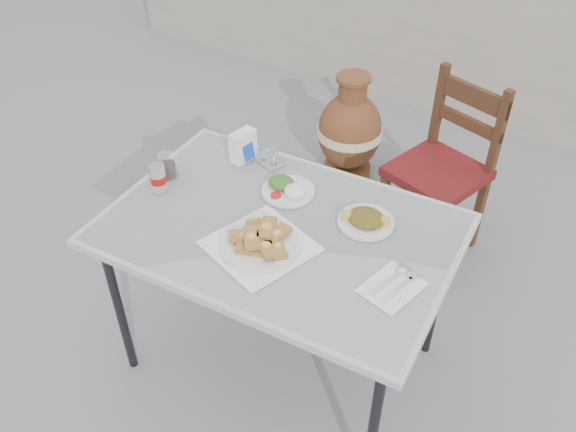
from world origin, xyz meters
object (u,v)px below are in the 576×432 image
Objects in this scene: condiment_caddy at (271,157)px; chair at (443,167)px; napkin_holder at (243,146)px; soda_can at (158,178)px; cola_glass at (168,167)px; salad_chopped_plate at (366,220)px; terracotta_urn at (350,132)px; pide_plate at (260,240)px; salad_rice_plate at (288,188)px; cafe_table at (280,237)px.

condiment_caddy is 0.96m from chair.
soda_can is at bearing -104.37° from napkin_holder.
cola_glass is 0.11× the size of chair.
soda_can is at bearing -162.19° from salad_chopped_plate.
terracotta_urn is (-0.15, 1.04, -0.48)m from condiment_caddy.
salad_chopped_plate is at bearing 17.81° from soda_can.
pide_plate is 0.61× the size of terracotta_urn.
condiment_caddy reaches higher than pide_plate.
chair is 1.38× the size of terracotta_urn.
condiment_caddy is at bearing 55.47° from soda_can.
salad_rice_plate is at bearing 30.28° from soda_can.
napkin_holder is 0.14× the size of chair.
soda_can reaches higher than cola_glass.
chair is at bearing 53.21° from cola_glass.
soda_can is 0.12× the size of chair.
terracotta_urn is at bearing 106.38° from cafe_table.
cola_glass reaches higher than salad_chopped_plate.
pide_plate is 3.59× the size of soda_can.
salad_chopped_plate is at bearing -15.11° from condiment_caddy.
soda_can reaches higher than condiment_caddy.
napkin_holder is (-0.61, 0.10, 0.05)m from salad_chopped_plate.
salad_chopped_plate is at bearing -73.43° from chair.
condiment_caddy is (0.26, 0.38, -0.03)m from soda_can.
cafe_table is 0.46m from napkin_holder.
salad_chopped_plate reaches higher than cafe_table.
chair is (0.79, 1.06, -0.33)m from cola_glass.
pide_plate is 0.51m from condiment_caddy.
salad_chopped_plate is (0.34, -0.00, -0.00)m from salad_rice_plate.
salad_rice_plate is 0.31× the size of terracotta_urn.
cola_glass is 1.43m from terracotta_urn.
cola_glass is at bearing -168.62° from salad_chopped_plate.
chair is (0.76, 1.14, -0.35)m from soda_can.
cola_glass is (-0.54, 0.15, 0.01)m from pide_plate.
chair is at bearing 76.80° from cafe_table.
cola_glass is 0.15× the size of terracotta_urn.
napkin_holder is (0.18, 0.26, 0.02)m from cola_glass.
pide_plate reaches higher than cafe_table.
salad_chopped_plate is 0.62m from napkin_holder.
salad_chopped_plate is 0.23× the size of chair.
salad_rice_plate is 0.48m from cola_glass.
napkin_holder is 1.05× the size of condiment_caddy.
salad_chopped_plate is (0.25, 0.31, -0.01)m from pide_plate.
napkin_holder is at bearing 142.22° from cafe_table.
chair is (0.61, 0.80, -0.36)m from napkin_holder.
cafe_table is at bearing 7.48° from soda_can.
salad_chopped_plate is 0.52m from condiment_caddy.
soda_can is at bearing -107.35° from chair.
pide_plate is 0.54m from napkin_holder.
cafe_table is 0.55m from cola_glass.
cafe_table is 13.00× the size of cola_glass.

